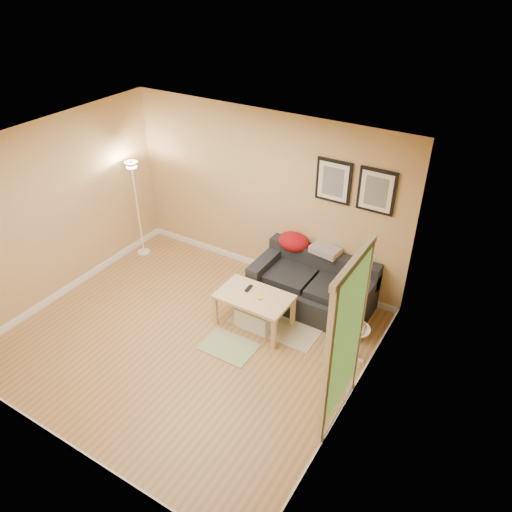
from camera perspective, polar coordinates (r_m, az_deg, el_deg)
name	(u,v)px	position (r m, az deg, el deg)	size (l,w,h in m)	color
floor	(188,340)	(6.81, -7.80, -9.48)	(4.50, 4.50, 0.00)	#AB7F49
ceiling	(170,155)	(5.44, -9.85, 11.33)	(4.50, 4.50, 0.00)	white
wall_back	(265,196)	(7.45, 0.99, 6.90)	(4.50, 4.50, 0.00)	tan
wall_front	(42,360)	(5.01, -23.37, -10.91)	(4.50, 4.50, 0.00)	tan
wall_left	(54,213)	(7.52, -22.21, 4.61)	(4.00, 4.00, 0.00)	tan
wall_right	(357,322)	(5.11, 11.49, -7.39)	(4.00, 4.00, 0.00)	tan
baseboard_back	(264,266)	(8.06, 0.87, -1.16)	(4.50, 0.02, 0.10)	white
baseboard_front	(70,446)	(5.90, -20.53, -19.78)	(4.50, 0.02, 0.10)	white
baseboard_left	(72,285)	(8.13, -20.37, -3.18)	(0.02, 4.00, 0.10)	white
baseboard_right	(344,406)	(5.98, 10.06, -16.58)	(0.02, 4.00, 0.10)	white
sofa	(312,284)	(7.14, 6.49, -3.24)	(1.70, 0.90, 0.75)	black
red_throw	(294,242)	(7.33, 4.35, 1.63)	(0.48, 0.36, 0.28)	maroon
plaid_throw	(325,250)	(7.16, 7.97, 0.66)	(0.42, 0.26, 0.10)	tan
framed_print_left	(334,181)	(6.79, 8.89, 8.48)	(0.50, 0.04, 0.60)	black
framed_print_right	(377,191)	(6.61, 13.68, 7.24)	(0.50, 0.04, 0.60)	black
area_rug	(280,319)	(7.07, 2.78, -7.26)	(1.25, 0.85, 0.01)	beige
green_runner	(229,347)	(6.65, -3.14, -10.36)	(0.70, 0.50, 0.01)	#668C4C
coffee_table	(254,310)	(6.83, -0.22, -6.22)	(1.00, 0.61, 0.50)	#E8BE8D
remote_control	(249,288)	(6.79, -0.85, -3.73)	(0.05, 0.16, 0.02)	black
tape_roll	(259,298)	(6.60, 0.39, -4.87)	(0.07, 0.07, 0.03)	yellow
storage_bin	(256,316)	(6.87, 0.02, -6.91)	(0.51, 0.37, 0.31)	white
side_table	(355,343)	(6.45, 11.28, -9.80)	(0.33, 0.33, 0.50)	white
book_stack	(357,326)	(6.25, 11.55, -7.90)	(0.16, 0.22, 0.07)	teal
floor_lamp	(138,212)	(8.33, -13.38, 4.94)	(0.21, 0.21, 1.65)	white
doorway	(344,349)	(5.20, 10.03, -10.47)	(0.12, 1.01, 2.13)	white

